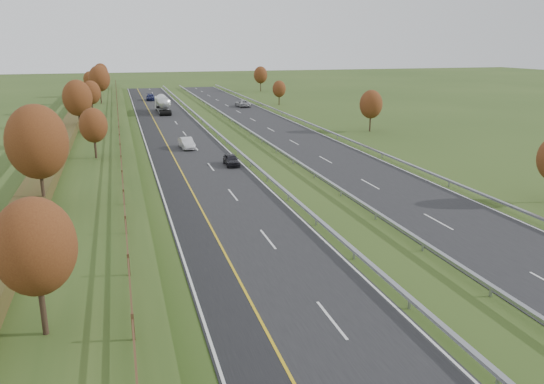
{
  "coord_description": "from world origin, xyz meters",
  "views": [
    {
      "loc": [
        -8.42,
        -11.45,
        13.68
      ],
      "look_at": [
        2.89,
        27.58,
        2.2
      ],
      "focal_mm": 35.0,
      "sensor_mm": 36.0,
      "label": 1
    }
  ],
  "objects_px": {
    "road_tanker": "(163,104)",
    "car_small_far": "(151,97)",
    "car_oncoming": "(243,103)",
    "car_dark_near": "(231,160)",
    "car_silver_mid": "(187,143)"
  },
  "relations": [
    {
      "from": "road_tanker",
      "to": "car_small_far",
      "type": "xyz_separation_m",
      "value": [
        -0.84,
        25.17,
        -1.08
      ]
    },
    {
      "from": "car_oncoming",
      "to": "car_dark_near",
      "type": "bearing_deg",
      "value": 72.38
    },
    {
      "from": "road_tanker",
      "to": "car_silver_mid",
      "type": "bearing_deg",
      "value": -90.42
    },
    {
      "from": "car_silver_mid",
      "to": "car_oncoming",
      "type": "relative_size",
      "value": 0.85
    },
    {
      "from": "car_small_far",
      "to": "car_silver_mid",
      "type": "bearing_deg",
      "value": -86.35
    },
    {
      "from": "car_silver_mid",
      "to": "car_small_far",
      "type": "height_order",
      "value": "car_small_far"
    },
    {
      "from": "car_small_far",
      "to": "car_oncoming",
      "type": "height_order",
      "value": "car_small_far"
    },
    {
      "from": "road_tanker",
      "to": "car_small_far",
      "type": "height_order",
      "value": "road_tanker"
    },
    {
      "from": "car_silver_mid",
      "to": "car_small_far",
      "type": "distance_m",
      "value": 64.32
    },
    {
      "from": "road_tanker",
      "to": "car_oncoming",
      "type": "relative_size",
      "value": 2.16
    },
    {
      "from": "car_silver_mid",
      "to": "car_oncoming",
      "type": "xyz_separation_m",
      "value": [
        18.06,
        44.57,
        -0.01
      ]
    },
    {
      "from": "car_dark_near",
      "to": "car_oncoming",
      "type": "height_order",
      "value": "car_oncoming"
    },
    {
      "from": "car_silver_mid",
      "to": "car_small_far",
      "type": "bearing_deg",
      "value": 85.79
    },
    {
      "from": "road_tanker",
      "to": "car_dark_near",
      "type": "bearing_deg",
      "value": -86.21
    },
    {
      "from": "road_tanker",
      "to": "car_silver_mid",
      "type": "relative_size",
      "value": 2.55
    }
  ]
}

